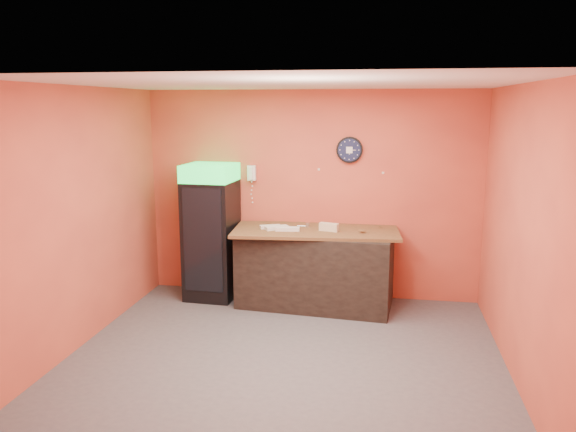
# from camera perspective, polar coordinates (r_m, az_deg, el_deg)

# --- Properties ---
(floor) EXTENTS (4.50, 4.50, 0.00)m
(floor) POSITION_cam_1_polar(r_m,az_deg,el_deg) (6.11, -0.23, -13.90)
(floor) COLOR #47474C
(floor) RESTS_ON ground
(back_wall) EXTENTS (4.50, 0.02, 2.80)m
(back_wall) POSITION_cam_1_polar(r_m,az_deg,el_deg) (7.61, 2.38, 2.16)
(back_wall) COLOR #DC5B3E
(back_wall) RESTS_ON floor
(left_wall) EXTENTS (0.02, 4.00, 2.80)m
(left_wall) POSITION_cam_1_polar(r_m,az_deg,el_deg) (6.44, -20.36, -0.19)
(left_wall) COLOR #DC5B3E
(left_wall) RESTS_ON floor
(right_wall) EXTENTS (0.02, 4.00, 2.80)m
(right_wall) POSITION_cam_1_polar(r_m,az_deg,el_deg) (5.73, 22.53, -1.70)
(right_wall) COLOR #DC5B3E
(right_wall) RESTS_ON floor
(ceiling) EXTENTS (4.50, 4.00, 0.02)m
(ceiling) POSITION_cam_1_polar(r_m,az_deg,el_deg) (5.54, -0.25, 13.33)
(ceiling) COLOR white
(ceiling) RESTS_ON back_wall
(beverage_cooler) EXTENTS (0.67, 0.69, 1.83)m
(beverage_cooler) POSITION_cam_1_polar(r_m,az_deg,el_deg) (7.61, -7.86, -1.82)
(beverage_cooler) COLOR black
(beverage_cooler) RESTS_ON floor
(prep_counter) EXTENTS (2.03, 1.03, 0.98)m
(prep_counter) POSITION_cam_1_polar(r_m,az_deg,el_deg) (7.37, 2.80, -5.40)
(prep_counter) COLOR black
(prep_counter) RESTS_ON floor
(wall_clock) EXTENTS (0.35, 0.06, 0.35)m
(wall_clock) POSITION_cam_1_polar(r_m,az_deg,el_deg) (7.46, 6.26, 6.70)
(wall_clock) COLOR black
(wall_clock) RESTS_ON back_wall
(wall_phone) EXTENTS (0.11, 0.10, 0.21)m
(wall_phone) POSITION_cam_1_polar(r_m,az_deg,el_deg) (7.66, -3.72, 4.38)
(wall_phone) COLOR white
(wall_phone) RESTS_ON back_wall
(butcher_paper) EXTENTS (2.18, 1.09, 0.04)m
(butcher_paper) POSITION_cam_1_polar(r_m,az_deg,el_deg) (7.24, 2.84, -1.53)
(butcher_paper) COLOR brown
(butcher_paper) RESTS_ON prep_counter
(sub_roll_stack) EXTENTS (0.26, 0.14, 0.10)m
(sub_roll_stack) POSITION_cam_1_polar(r_m,az_deg,el_deg) (7.15, 4.17, -1.13)
(sub_roll_stack) COLOR beige
(sub_roll_stack) RESTS_ON butcher_paper
(wrapped_sandwich_left) EXTENTS (0.32, 0.26, 0.04)m
(wrapped_sandwich_left) POSITION_cam_1_polar(r_m,az_deg,el_deg) (7.23, -1.15, -1.20)
(wrapped_sandwich_left) COLOR silver
(wrapped_sandwich_left) RESTS_ON butcher_paper
(wrapped_sandwich_mid) EXTENTS (0.32, 0.16, 0.04)m
(wrapped_sandwich_mid) POSITION_cam_1_polar(r_m,az_deg,el_deg) (7.16, -0.05, -1.32)
(wrapped_sandwich_mid) COLOR silver
(wrapped_sandwich_mid) RESTS_ON butcher_paper
(wrapped_sandwich_right) EXTENTS (0.29, 0.20, 0.04)m
(wrapped_sandwich_right) POSITION_cam_1_polar(r_m,az_deg,el_deg) (7.31, -1.79, -1.09)
(wrapped_sandwich_right) COLOR silver
(wrapped_sandwich_right) RESTS_ON butcher_paper
(kitchen_tool) EXTENTS (0.06, 0.06, 0.06)m
(kitchen_tool) POSITION_cam_1_polar(r_m,az_deg,el_deg) (7.38, 2.00, -0.90)
(kitchen_tool) COLOR silver
(kitchen_tool) RESTS_ON butcher_paper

